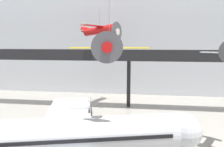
% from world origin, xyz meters
% --- Properties ---
extents(hangar_back_wall, '(140.00, 3.00, 22.06)m').
position_xyz_m(hangar_back_wall, '(0.00, 40.16, 11.03)').
color(hangar_back_wall, silver).
rests_on(hangar_back_wall, ground).
extents(mezzanine_walkway, '(110.00, 3.20, 10.83)m').
position_xyz_m(mezzanine_walkway, '(0.00, 28.03, 9.14)').
color(mezzanine_walkway, black).
rests_on(mezzanine_walkway, ground).
extents(airliner_silver_main, '(28.91, 33.46, 10.36)m').
position_xyz_m(airliner_silver_main, '(-5.86, 6.39, 3.58)').
color(airliner_silver_main, '#B7BABF').
rests_on(airliner_silver_main, ground).
extents(suspended_plane_yellow_lowwing, '(7.31, 5.97, 7.93)m').
position_xyz_m(suspended_plane_yellow_lowwing, '(-0.69, 8.76, 11.88)').
color(suspended_plane_yellow_lowwing, yellow).
extents(suspended_plane_red_highwing, '(8.38, 9.57, 6.28)m').
position_xyz_m(suspended_plane_red_highwing, '(-5.40, 28.53, 14.32)').
color(suspended_plane_red_highwing, red).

